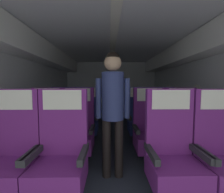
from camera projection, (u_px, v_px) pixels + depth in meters
name	position (u px, v px, depth m)	size (l,w,h in m)	color
ground	(113.00, 147.00, 2.94)	(3.48, 5.83, 0.02)	#2D3342
fuselage_shell	(113.00, 69.00, 3.07)	(3.36, 5.48, 2.09)	silver
seat_a_left_window	(10.00, 157.00, 1.48)	(0.52, 0.46, 1.15)	#38383D
seat_a_left_aisle	(61.00, 157.00, 1.49)	(0.52, 0.46, 1.15)	#38383D
seat_a_right_aisle	(223.00, 156.00, 1.51)	(0.52, 0.46, 1.15)	#38383D
seat_a_right_window	(173.00, 156.00, 1.51)	(0.52, 0.46, 1.15)	#38383D
seat_b_left_window	(46.00, 132.00, 2.31)	(0.52, 0.46, 1.15)	#38383D
seat_b_left_aisle	(77.00, 132.00, 2.30)	(0.52, 0.46, 1.15)	#38383D
seat_b_right_aisle	(183.00, 131.00, 2.33)	(0.52, 0.46, 1.15)	#38383D
seat_b_right_window	(150.00, 131.00, 2.31)	(0.52, 0.46, 1.15)	#38383D
seat_c_left_window	(62.00, 120.00, 3.11)	(0.52, 0.46, 1.15)	#38383D
seat_c_left_aisle	(86.00, 119.00, 3.13)	(0.52, 0.46, 1.15)	#38383D
seat_c_right_aisle	(164.00, 119.00, 3.14)	(0.52, 0.46, 1.15)	#38383D
seat_c_right_window	(140.00, 119.00, 3.13)	(0.52, 0.46, 1.15)	#38383D
flight_attendant	(113.00, 101.00, 1.90)	(0.43, 0.28, 1.60)	black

